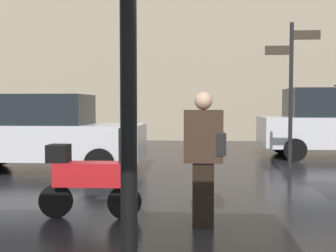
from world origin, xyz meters
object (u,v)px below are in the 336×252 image
Objects in this scene: parked_car_left at (41,132)px; street_signpost at (291,86)px; parked_scooter at (86,178)px; pedestrian_with_bag at (204,151)px; parked_car_right at (336,123)px.

street_signpost is at bearing -25.08° from parked_car_left.
pedestrian_with_bag is at bearing 11.70° from parked_scooter.
parked_car_right reaches higher than parked_scooter.
parked_car_right is at bearing 72.56° from parked_scooter.
parked_car_right is (4.04, 7.15, 0.04)m from pedestrian_with_bag.
pedestrian_with_bag is 8.21m from parked_car_right.
pedestrian_with_bag is at bearing -64.46° from parked_car_left.
pedestrian_with_bag is at bearing -119.42° from street_signpost.
parked_car_right is at bearing 60.53° from street_signpost.
street_signpost is at bearing 62.71° from parked_scooter.
parked_car_right is (7.69, 3.07, 0.10)m from parked_car_left.
street_signpost is (1.82, 3.23, 0.96)m from pedestrian_with_bag.
parked_car_right is 4.59m from street_signpost.
street_signpost is (-2.21, -3.92, 0.91)m from parked_car_right.
parked_car_left is at bearing 171.13° from street_signpost.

